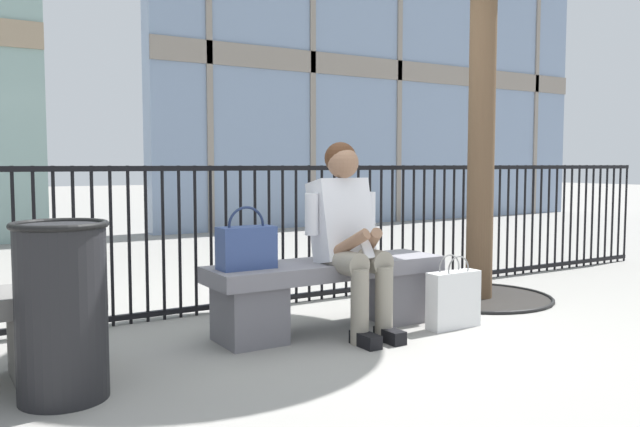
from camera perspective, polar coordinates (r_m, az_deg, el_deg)
The scene contains 7 objects.
ground_plane at distance 4.27m, azimuth 0.71°, elevation -10.17°, with size 60.00×60.00×0.00m, color gray.
stone_bench at distance 4.21m, azimuth 0.72°, elevation -6.60°, with size 1.60×0.44×0.45m.
seated_person_with_phone at distance 4.09m, azimuth 2.55°, elevation -1.56°, with size 0.52×0.66×1.21m.
handbag_on_bench at distance 3.88m, azimuth -6.47°, elevation -2.89°, with size 0.34×0.16×0.37m.
shopping_bag at distance 4.37m, azimuth 11.63°, elevation -7.32°, with size 0.38×0.12×0.48m.
plaza_railing at distance 4.89m, azimuth -4.48°, elevation -1.94°, with size 8.85×0.04×1.06m.
trash_can at distance 3.19m, azimuth -21.73°, elevation -7.79°, with size 0.43×0.43×0.82m.
Camera 1 is at (-2.21, -3.50, 1.07)m, focal length 36.46 mm.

